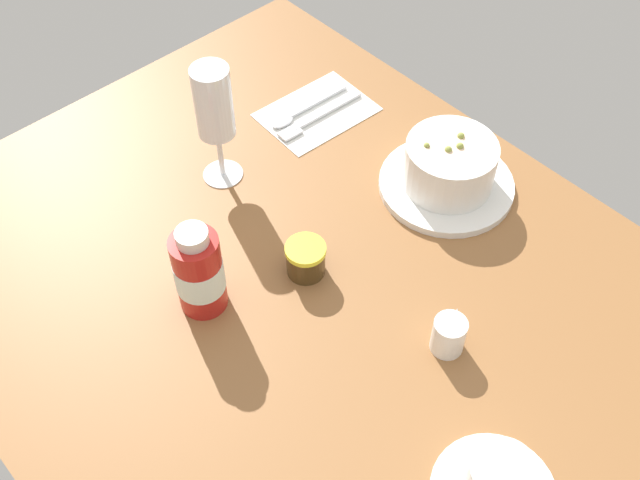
{
  "coord_description": "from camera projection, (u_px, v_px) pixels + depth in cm",
  "views": [
    {
      "loc": [
        -45.35,
        40.39,
        84.04
      ],
      "look_at": [
        3.22,
        -4.26,
        4.4
      ],
      "focal_mm": 43.66,
      "sensor_mm": 36.0,
      "label": 1
    }
  ],
  "objects": [
    {
      "name": "jam_jar",
      "position": [
        306.0,
        259.0,
        1.04
      ],
      "size": [
        5.51,
        5.51,
        4.94
      ],
      "color": "#443117",
      "rests_on": "ground_plane"
    },
    {
      "name": "creamer_jug",
      "position": [
        449.0,
        334.0,
        0.96
      ],
      "size": [
        4.22,
        5.12,
        5.71
      ],
      "color": "white",
      "rests_on": "ground_plane"
    },
    {
      "name": "sauce_bottle_red",
      "position": [
        199.0,
        272.0,
        0.98
      ],
      "size": [
        6.38,
        6.38,
        14.06
      ],
      "color": "#B21E19",
      "rests_on": "ground_plane"
    },
    {
      "name": "ground_plane",
      "position": [
        313.0,
        298.0,
        1.05
      ],
      "size": [
        110.0,
        84.0,
        3.0
      ],
      "primitive_type": "cube",
      "color": "brown"
    },
    {
      "name": "porridge_bowl",
      "position": [
        449.0,
        168.0,
        1.12
      ],
      "size": [
        19.99,
        19.99,
        9.01
      ],
      "color": "white",
      "rests_on": "ground_plane"
    },
    {
      "name": "cutlery_setting",
      "position": [
        314.0,
        112.0,
        1.26
      ],
      "size": [
        13.61,
        18.33,
        0.9
      ],
      "color": "white",
      "rests_on": "ground_plane"
    },
    {
      "name": "wine_glass",
      "position": [
        214.0,
        108.0,
        1.07
      ],
      "size": [
        6.04,
        6.04,
        19.66
      ],
      "color": "white",
      "rests_on": "ground_plane"
    }
  ]
}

